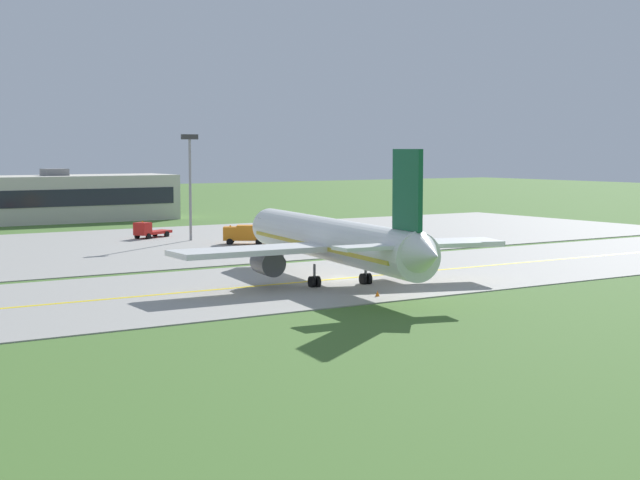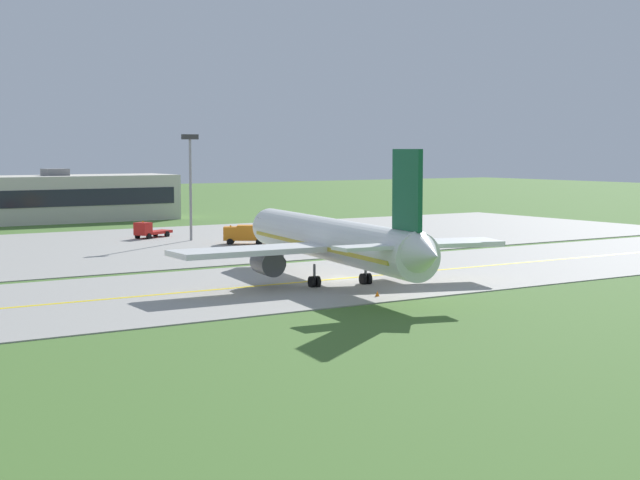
# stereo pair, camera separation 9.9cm
# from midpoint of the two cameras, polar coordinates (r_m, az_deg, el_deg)

# --- Properties ---
(ground_plane) EXTENTS (500.00, 500.00, 0.00)m
(ground_plane) POSITION_cam_midpoint_polar(r_m,az_deg,el_deg) (95.85, 1.22, -2.31)
(ground_plane) COLOR #47702D
(taxiway_strip) EXTENTS (240.00, 28.00, 0.10)m
(taxiway_strip) POSITION_cam_midpoint_polar(r_m,az_deg,el_deg) (95.84, 1.22, -2.28)
(taxiway_strip) COLOR #9E9B93
(taxiway_strip) RESTS_ON ground
(apron_pad) EXTENTS (140.00, 52.00, 0.10)m
(apron_pad) POSITION_cam_midpoint_polar(r_m,az_deg,el_deg) (136.74, -5.34, -0.03)
(apron_pad) COLOR #9E9B93
(apron_pad) RESTS_ON ground
(taxiway_centreline) EXTENTS (220.00, 0.60, 0.01)m
(taxiway_centreline) POSITION_cam_midpoint_polar(r_m,az_deg,el_deg) (95.84, 1.22, -2.25)
(taxiway_centreline) COLOR yellow
(taxiway_centreline) RESTS_ON taxiway_strip
(airplane_lead) EXTENTS (32.19, 39.50, 12.70)m
(airplane_lead) POSITION_cam_midpoint_polar(r_m,az_deg,el_deg) (91.99, 0.77, -0.04)
(airplane_lead) COLOR white
(airplane_lead) RESTS_ON ground
(service_truck_baggage) EXTENTS (6.61, 4.84, 2.59)m
(service_truck_baggage) POSITION_cam_midpoint_polar(r_m,az_deg,el_deg) (141.31, -9.96, 0.55)
(service_truck_baggage) COLOR red
(service_truck_baggage) RESTS_ON ground
(service_truck_fuel) EXTENTS (6.15, 4.97, 2.60)m
(service_truck_fuel) POSITION_cam_midpoint_polar(r_m,az_deg,el_deg) (130.91, -4.30, 0.40)
(service_truck_fuel) COLOR orange
(service_truck_fuel) RESTS_ON ground
(apron_light_mast) EXTENTS (2.40, 0.50, 14.70)m
(apron_light_mast) POSITION_cam_midpoint_polar(r_m,az_deg,el_deg) (136.46, -7.57, 3.84)
(apron_light_mast) COLOR gray
(apron_light_mast) RESTS_ON ground
(traffic_cone_near_edge) EXTENTS (0.44, 0.44, 0.60)m
(traffic_cone_near_edge) POSITION_cam_midpoint_polar(r_m,az_deg,el_deg) (84.50, 3.32, -3.14)
(traffic_cone_near_edge) COLOR orange
(traffic_cone_near_edge) RESTS_ON ground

